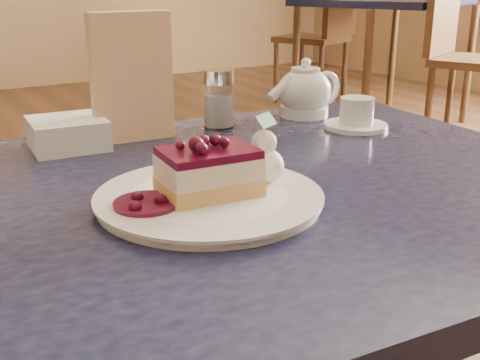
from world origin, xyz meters
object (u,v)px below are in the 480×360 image
dessert_plate (209,199)px  tea_set (315,97)px  cheesecake_slice (209,172)px  bg_table_far_right (378,109)px  main_table (196,244)px

dessert_plate → tea_set: (0.38, 0.29, 0.03)m
cheesecake_slice → tea_set: 0.48m
dessert_plate → cheesecake_slice: (-0.00, 0.00, 0.03)m
dessert_plate → tea_set: bearing=36.7°
bg_table_far_right → cheesecake_slice: bearing=-160.7°
cheesecake_slice → tea_set: tea_set is taller
dessert_plate → cheesecake_slice: size_ratio=2.24×
main_table → dessert_plate: size_ratio=4.44×
main_table → bg_table_far_right: (2.61, 2.32, -0.55)m
main_table → tea_set: size_ratio=5.05×
tea_set → main_table: bearing=-147.7°
dessert_plate → bg_table_far_right: (2.61, 2.37, -0.63)m
main_table → cheesecake_slice: (-0.00, -0.05, 0.11)m
dessert_plate → cheesecake_slice: cheesecake_slice is taller
main_table → dessert_plate: bearing=-90.0°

